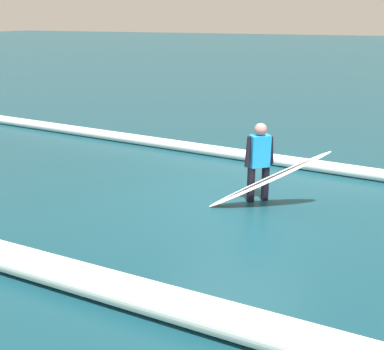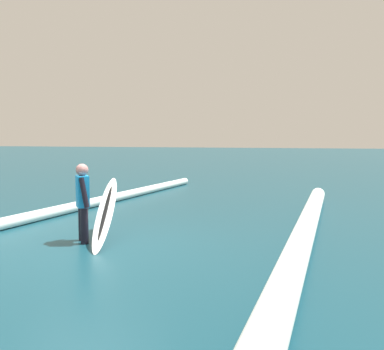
{
  "view_description": "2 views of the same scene",
  "coord_description": "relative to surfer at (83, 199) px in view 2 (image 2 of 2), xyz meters",
  "views": [
    {
      "loc": [
        -2.57,
        7.53,
        3.17
      ],
      "look_at": [
        0.02,
        1.91,
        1.06
      ],
      "focal_mm": 43.73,
      "sensor_mm": 36.0,
      "label": 1
    },
    {
      "loc": [
        6.05,
        4.09,
        1.87
      ],
      "look_at": [
        -0.24,
        1.98,
        1.29
      ],
      "focal_mm": 38.81,
      "sensor_mm": 36.0,
      "label": 2
    }
  ],
  "objects": [
    {
      "name": "surfboard",
      "position": [
        -0.27,
        0.3,
        -0.26
      ],
      "size": [
        2.01,
        0.97,
        1.09
      ],
      "color": "white",
      "rests_on": "ground_plane"
    },
    {
      "name": "surfer",
      "position": [
        0.0,
        0.0,
        0.0
      ],
      "size": [
        0.41,
        0.49,
        1.43
      ],
      "rotation": [
        0.0,
        0.0,
        0.72
      ],
      "color": "black",
      "rests_on": "ground_plane"
    },
    {
      "name": "wave_crest_midground",
      "position": [
        2.49,
        3.76,
        -0.6
      ],
      "size": [
        18.32,
        0.66,
        0.39
      ],
      "primitive_type": "cylinder",
      "rotation": [
        0.0,
        1.57,
        -0.01
      ],
      "color": "white",
      "rests_on": "ground_plane"
    },
    {
      "name": "ground_plane",
      "position": [
        0.35,
        0.14,
        -0.79
      ],
      "size": [
        165.16,
        165.16,
        0.0
      ],
      "primitive_type": "plane",
      "color": "#123C48"
    }
  ]
}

